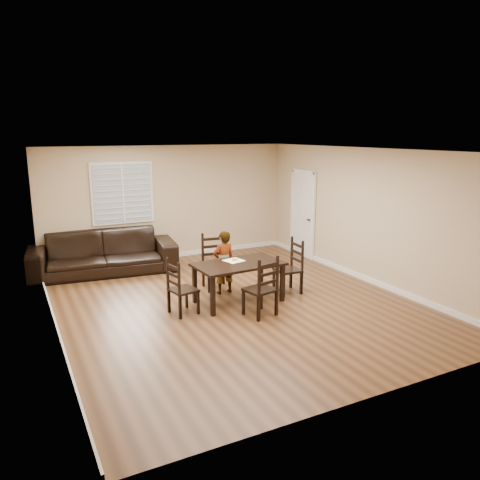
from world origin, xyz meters
name	(u,v)px	position (x,y,z in m)	size (l,w,h in m)	color
ground	(234,302)	(0.00, 0.00, 0.00)	(7.00, 7.00, 0.00)	brown
room	(231,202)	(0.04, 0.18, 1.81)	(6.04, 7.04, 2.72)	tan
dining_table	(239,268)	(0.09, -0.01, 0.64)	(1.61, 0.96, 0.73)	black
chair_near	(214,262)	(0.06, 0.99, 0.49)	(0.54, 0.51, 1.08)	black
chair_far	(265,290)	(0.16, -0.85, 0.47)	(0.55, 0.53, 1.03)	black
chair_left	(177,290)	(-1.09, -0.09, 0.44)	(0.48, 0.50, 0.96)	black
chair_right	(293,268)	(1.29, 0.04, 0.47)	(0.46, 0.49, 1.03)	black
child	(224,262)	(0.06, 0.55, 0.60)	(0.44, 0.29, 1.21)	gray
napkin	(234,261)	(0.09, 0.16, 0.73)	(0.31, 0.31, 0.00)	white
donut	(235,259)	(0.10, 0.16, 0.76)	(0.11, 0.11, 0.04)	#BD8044
sofa	(104,253)	(-1.70, 2.94, 0.45)	(3.07, 1.20, 0.90)	black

